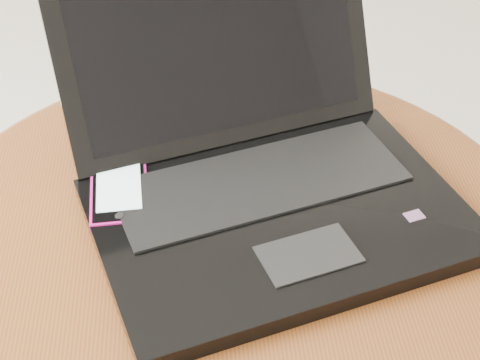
{
  "coord_description": "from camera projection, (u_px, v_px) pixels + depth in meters",
  "views": [
    {
      "loc": [
        -0.02,
        -0.71,
        1.1
      ],
      "look_at": [
        0.03,
        -0.11,
        0.61
      ],
      "focal_mm": 55.68,
      "sensor_mm": 36.0,
      "label": 1
    }
  ],
  "objects": [
    {
      "name": "table",
      "position": [
        231.0,
        300.0,
        0.88
      ],
      "size": [
        0.7,
        0.7,
        0.55
      ],
      "color": "brown",
      "rests_on": "ground"
    },
    {
      "name": "laptop",
      "position": [
        261.0,
        165.0,
        0.81
      ],
      "size": [
        0.47,
        0.47,
        0.24
      ],
      "color": "black",
      "rests_on": "table"
    },
    {
      "name": "phone_black",
      "position": [
        134.0,
        184.0,
        0.85
      ],
      "size": [
        0.08,
        0.11,
        0.01
      ],
      "color": "black",
      "rests_on": "table"
    },
    {
      "name": "phone_pink",
      "position": [
        119.0,
        191.0,
        0.82
      ],
      "size": [
        0.07,
        0.12,
        0.01
      ],
      "color": "#DA1B8C",
      "rests_on": "phone_black"
    }
  ]
}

